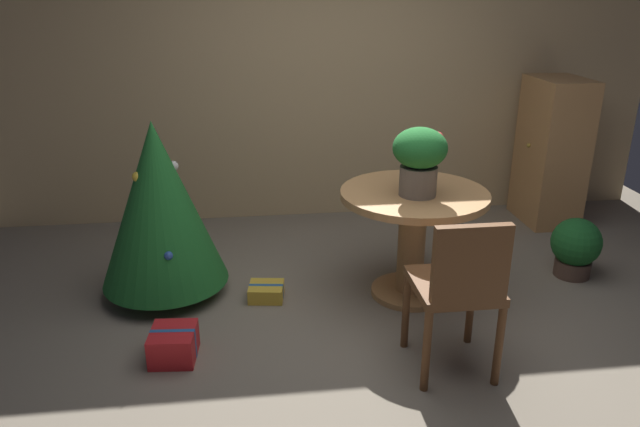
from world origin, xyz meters
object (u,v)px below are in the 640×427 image
object	(u,v)px
holiday_tree	(159,204)
wooden_cabinet	(552,152)
gift_box_gold	(266,292)
gift_box_red	(174,344)
potted_plant	(576,246)
flower_vase	(419,156)
round_dining_table	(413,223)
wooden_chair_near	(459,285)

from	to	relation	value
holiday_tree	wooden_cabinet	bearing A→B (deg)	17.11
gift_box_gold	gift_box_red	bearing A→B (deg)	-131.06
potted_plant	flower_vase	bearing A→B (deg)	-171.07
wooden_cabinet	round_dining_table	bearing A→B (deg)	-142.25
gift_box_gold	potted_plant	distance (m)	2.27
wooden_chair_near	gift_box_red	xyz separation A→B (m)	(-1.55, 0.33, -0.45)
holiday_tree	gift_box_gold	distance (m)	0.93
gift_box_gold	wooden_cabinet	size ratio (longest dim) A/B	0.20
wooden_chair_near	potted_plant	size ratio (longest dim) A/B	2.10
flower_vase	wooden_chair_near	distance (m)	0.96
flower_vase	holiday_tree	world-z (taller)	holiday_tree
holiday_tree	potted_plant	distance (m)	2.98
round_dining_table	wooden_cabinet	bearing A→B (deg)	37.75
round_dining_table	gift_box_gold	size ratio (longest dim) A/B	3.75
holiday_tree	gift_box_red	distance (m)	1.00
gift_box_gold	wooden_cabinet	world-z (taller)	wooden_cabinet
holiday_tree	gift_box_red	xyz separation A→B (m)	(0.12, -0.81, -0.57)
gift_box_gold	wooden_cabinet	xyz separation A→B (m)	(2.58, 1.17, 0.59)
holiday_tree	wooden_cabinet	size ratio (longest dim) A/B	0.95
round_dining_table	potted_plant	distance (m)	1.31
holiday_tree	potted_plant	bearing A→B (deg)	-1.95
gift_box_gold	potted_plant	world-z (taller)	potted_plant
round_dining_table	gift_box_gold	world-z (taller)	round_dining_table
round_dining_table	wooden_cabinet	size ratio (longest dim) A/B	0.76
round_dining_table	gift_box_gold	distance (m)	1.10
wooden_cabinet	potted_plant	world-z (taller)	wooden_cabinet
wooden_chair_near	gift_box_gold	bearing A→B (deg)	135.54
gift_box_gold	wooden_cabinet	bearing A→B (deg)	24.43
flower_vase	potted_plant	world-z (taller)	flower_vase
flower_vase	wooden_chair_near	world-z (taller)	flower_vase
round_dining_table	wooden_chair_near	world-z (taller)	wooden_chair_near
wooden_chair_near	round_dining_table	bearing A→B (deg)	90.00
flower_vase	potted_plant	xyz separation A→B (m)	(1.28, 0.20, -0.78)
wooden_chair_near	gift_box_red	size ratio (longest dim) A/B	3.18
holiday_tree	gift_box_red	size ratio (longest dim) A/B	4.16
flower_vase	wooden_cabinet	size ratio (longest dim) A/B	0.34
wooden_cabinet	potted_plant	bearing A→B (deg)	-106.03
holiday_tree	gift_box_red	bearing A→B (deg)	-81.22
gift_box_gold	potted_plant	size ratio (longest dim) A/B	0.58
holiday_tree	gift_box_gold	size ratio (longest dim) A/B	4.69
wooden_chair_near	gift_box_red	distance (m)	1.65
round_dining_table	holiday_tree	distance (m)	1.69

